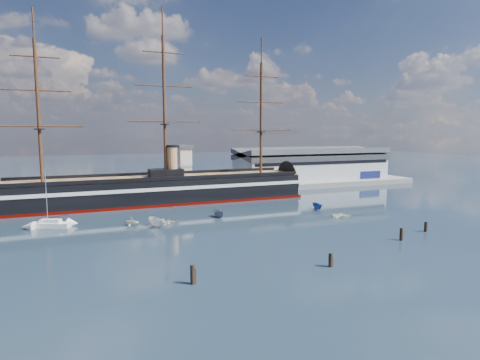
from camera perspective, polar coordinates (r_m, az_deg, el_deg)
name	(u,v)px	position (r m, az deg, el deg)	size (l,w,h in m)	color
ground	(205,213)	(108.12, -4.94, -4.64)	(600.00, 600.00, 0.00)	#182737
quay	(202,192)	(144.91, -5.38, -1.70)	(180.00, 18.00, 2.00)	slate
warehouse	(311,165)	(167.59, 10.11, 2.14)	(63.00, 21.00, 11.60)	#B7BABC
quay_tower	(185,166)	(139.04, -7.83, 1.96)	(5.00, 5.00, 15.00)	silver
warship	(154,190)	(124.33, -12.14, -1.37)	(112.93, 16.83, 53.94)	black
sailboat	(51,224)	(100.56, -25.32, -5.66)	(8.72, 5.53, 13.48)	white
motorboat_a	(157,227)	(93.75, -11.73, -6.55)	(6.81, 2.50, 2.73)	silver
motorboat_b	(170,224)	(96.17, -9.88, -6.17)	(2.83, 1.13, 1.32)	beige
motorboat_c	(219,217)	(102.15, -3.02, -5.30)	(5.06, 1.85, 2.02)	slate
motorboat_d	(132,225)	(96.46, -15.09, -6.27)	(5.98, 2.59, 2.19)	silver
motorboat_e	(342,217)	(105.07, 14.30, -5.17)	(2.91, 1.16, 1.36)	white
motorboat_f	(318,209)	(114.04, 10.97, -4.13)	(5.50, 2.02, 2.20)	navy
piling_near_left	(193,284)	(59.24, -6.75, -14.50)	(0.64, 0.64, 3.54)	black
piling_near_mid	(330,267)	(67.31, 12.72, -11.96)	(0.64, 0.64, 2.99)	black
piling_near_right	(401,240)	(86.99, 21.91, -7.97)	(0.64, 0.64, 3.27)	black
piling_far_right	(425,232)	(96.52, 24.87, -6.67)	(0.64, 0.64, 2.85)	black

